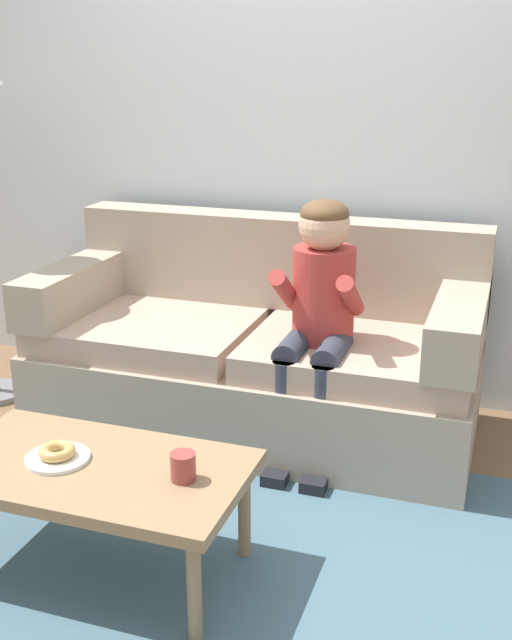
# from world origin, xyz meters

# --- Properties ---
(ground) EXTENTS (10.00, 10.00, 0.00)m
(ground) POSITION_xyz_m (0.00, 0.00, 0.00)
(ground) COLOR brown
(wall_back) EXTENTS (8.00, 0.10, 2.80)m
(wall_back) POSITION_xyz_m (0.00, 1.40, 1.40)
(wall_back) COLOR silver
(wall_back) RESTS_ON ground
(area_rug) EXTENTS (2.35, 1.82, 0.01)m
(area_rug) POSITION_xyz_m (0.00, -0.25, 0.01)
(area_rug) COLOR #476675
(area_rug) RESTS_ON ground
(couch) EXTENTS (1.97, 0.90, 0.93)m
(couch) POSITION_xyz_m (-0.08, 0.85, 0.34)
(couch) COLOR tan
(couch) RESTS_ON ground
(coffee_table) EXTENTS (1.00, 0.55, 0.39)m
(coffee_table) POSITION_xyz_m (-0.23, -0.38, 0.35)
(coffee_table) COLOR #937551
(coffee_table) RESTS_ON ground
(person_child) EXTENTS (0.34, 0.58, 1.10)m
(person_child) POSITION_xyz_m (0.25, 0.64, 0.67)
(person_child) COLOR #AD3833
(person_child) RESTS_ON ground
(plate) EXTENTS (0.21, 0.21, 0.01)m
(plate) POSITION_xyz_m (-0.36, -0.39, 0.40)
(plate) COLOR white
(plate) RESTS_ON coffee_table
(donut) EXTENTS (0.13, 0.13, 0.04)m
(donut) POSITION_xyz_m (-0.36, -0.39, 0.42)
(donut) COLOR tan
(donut) RESTS_ON plate
(mug) EXTENTS (0.08, 0.08, 0.09)m
(mug) POSITION_xyz_m (0.08, -0.37, 0.44)
(mug) COLOR #993D38
(mug) RESTS_ON coffee_table
(toy_controller) EXTENTS (0.23, 0.09, 0.05)m
(toy_controller) POSITION_xyz_m (-0.63, -0.01, 0.03)
(toy_controller) COLOR gold
(toy_controller) RESTS_ON ground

